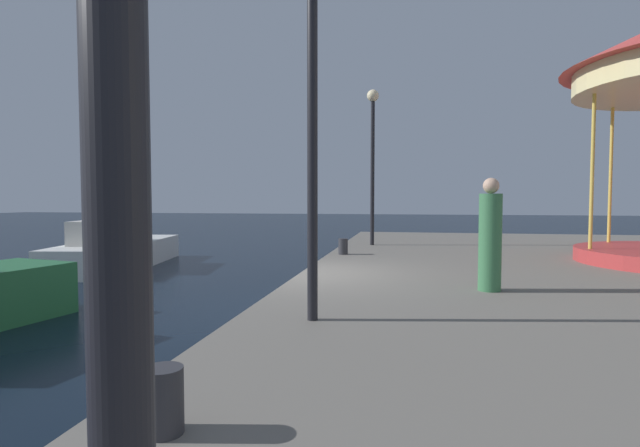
# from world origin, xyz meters

# --- Properties ---
(ground_plane) EXTENTS (120.00, 120.00, 0.00)m
(ground_plane) POSITION_xyz_m (0.00, 0.00, 0.00)
(ground_plane) COLOR black
(motorboat_white) EXTENTS (3.15, 6.24, 1.54)m
(motorboat_white) POSITION_xyz_m (-7.26, 5.16, 0.58)
(motorboat_white) COLOR white
(motorboat_white) RESTS_ON ground
(lamp_post_mid_promenade) EXTENTS (0.36, 0.36, 4.19)m
(lamp_post_mid_promenade) POSITION_xyz_m (0.93, -3.47, 3.67)
(lamp_post_mid_promenade) COLOR black
(lamp_post_mid_promenade) RESTS_ON quay_dock
(lamp_post_far_end) EXTENTS (0.36, 0.36, 4.67)m
(lamp_post_far_end) POSITION_xyz_m (0.92, 5.78, 3.96)
(lamp_post_far_end) COLOR black
(lamp_post_far_end) RESTS_ON quay_dock
(bollard_north) EXTENTS (0.24, 0.24, 0.40)m
(bollard_north) POSITION_xyz_m (0.59, -6.29, 1.00)
(bollard_north) COLOR #2D2D33
(bollard_north) RESTS_ON quay_dock
(bollard_south) EXTENTS (0.24, 0.24, 0.40)m
(bollard_south) POSITION_xyz_m (0.39, 3.15, 1.00)
(bollard_south) COLOR #2D2D33
(bollard_south) RESTS_ON quay_dock
(person_near_carousel) EXTENTS (0.34, 0.34, 1.72)m
(person_near_carousel) POSITION_xyz_m (3.24, -1.23, 1.61)
(person_near_carousel) COLOR #387247
(person_near_carousel) RESTS_ON quay_dock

